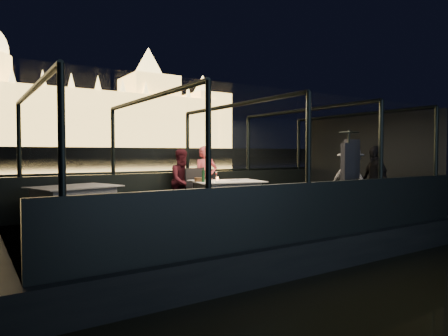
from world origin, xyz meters
TOP-DOWN VIEW (x-y plane):
  - boat_hull at (0.00, 0.00)m, footprint 8.60×4.40m
  - boat_deck at (0.00, 0.00)m, footprint 8.00×4.00m
  - gunwale_port at (0.00, 2.00)m, footprint 8.00×0.08m
  - gunwale_starboard at (0.00, -2.00)m, footprint 8.00×0.08m
  - cabin_glass_port at (0.00, 2.00)m, footprint 8.00×0.02m
  - cabin_glass_starboard at (0.00, -2.00)m, footprint 8.00×0.02m
  - cabin_roof_glass at (0.00, 0.00)m, footprint 8.00×4.00m
  - end_wall_fore at (-4.00, 0.00)m, footprint 0.02×4.00m
  - end_wall_aft at (4.00, 0.00)m, footprint 0.02×4.00m
  - canopy_ribs at (0.00, 0.00)m, footprint 8.00×4.00m
  - dining_table_central at (0.22, 0.63)m, footprint 1.63×1.31m
  - dining_table_aft at (-2.81, 1.05)m, footprint 1.68×1.43m
  - chair_port_left at (-0.10, 1.26)m, footprint 0.48×0.48m
  - chair_port_right at (0.42, 1.42)m, footprint 0.48×0.48m
  - coat_stand at (1.48, -1.55)m, footprint 0.62×0.57m
  - person_woman_coral at (0.26, 1.59)m, footprint 0.61×0.47m
  - person_man_maroon at (-0.31, 1.65)m, footprint 0.73×0.59m
  - passenger_stripe at (2.28, -0.93)m, footprint 0.71×1.06m
  - passenger_dark at (2.91, -1.07)m, footprint 0.68×0.97m
  - wine_bottle at (-0.38, 0.59)m, footprint 0.08×0.08m
  - bread_basket at (-0.38, 0.75)m, footprint 0.25×0.25m
  - amber_candle at (0.11, 0.84)m, footprint 0.06×0.06m
  - plate_near at (0.40, 0.56)m, footprint 0.29×0.29m
  - plate_far at (-0.38, 1.02)m, footprint 0.27×0.27m
  - wine_glass_white at (-0.38, 0.60)m, footprint 0.09×0.09m
  - wine_glass_red at (0.20, 1.02)m, footprint 0.06×0.06m

SIDE VIEW (x-z plane):
  - boat_hull at x=0.00m, z-range -0.50..0.50m
  - boat_deck at x=0.00m, z-range 0.46..0.50m
  - dining_table_central at x=0.22m, z-range 0.50..1.27m
  - dining_table_aft at x=-2.81m, z-range 0.50..1.27m
  - gunwale_port at x=0.00m, z-range 0.50..1.40m
  - gunwale_starboard at x=0.00m, z-range 0.50..1.40m
  - chair_port_left at x=-0.10m, z-range 0.45..1.45m
  - chair_port_right at x=0.42m, z-range 0.53..1.37m
  - person_woman_coral at x=0.26m, z-range 0.49..2.01m
  - person_man_maroon at x=-0.31m, z-range 0.53..1.97m
  - plate_near at x=0.40m, z-range 1.27..1.28m
  - plate_far at x=-0.38m, z-range 1.27..1.28m
  - bread_basket at x=-0.38m, z-range 1.26..1.35m
  - amber_candle at x=0.11m, z-range 1.27..1.34m
  - passenger_stripe at x=2.28m, z-range 0.59..2.11m
  - passenger_dark at x=2.91m, z-range 0.59..2.11m
  - wine_glass_white at x=-0.38m, z-range 1.26..1.46m
  - wine_glass_red at x=0.20m, z-range 1.27..1.45m
  - coat_stand at x=1.48m, z-range 0.51..2.29m
  - wine_bottle at x=-0.38m, z-range 1.26..1.57m
  - end_wall_fore at x=-4.00m, z-range 0.50..2.80m
  - end_wall_aft at x=4.00m, z-range 0.50..2.80m
  - canopy_ribs at x=0.00m, z-range 0.50..2.80m
  - cabin_glass_port at x=0.00m, z-range 1.40..2.80m
  - cabin_glass_starboard at x=0.00m, z-range 1.40..2.80m
  - cabin_roof_glass at x=0.00m, z-range 2.79..2.81m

